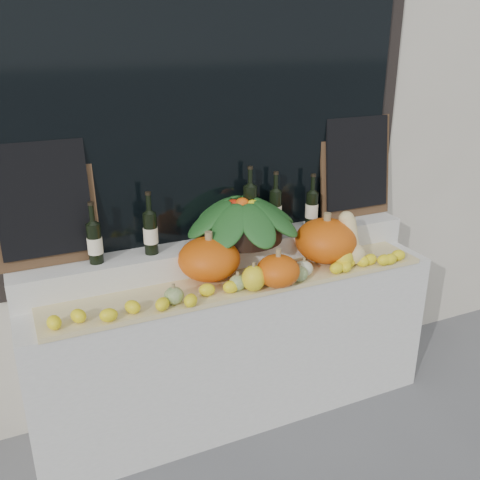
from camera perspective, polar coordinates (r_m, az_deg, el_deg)
name	(u,v)px	position (r m, az deg, el deg)	size (l,w,h in m)	color
storefront_facade	(183,11)	(3.34, -6.13, 23.15)	(7.00, 0.94, 4.50)	beige
display_sill	(235,344)	(3.17, -0.57, -11.07)	(2.30, 0.55, 0.88)	silver
rear_tier	(224,253)	(3.05, -1.75, -1.39)	(2.30, 0.25, 0.16)	silver
straw_bedding	(244,283)	(2.84, 0.42, -4.61)	(2.10, 0.32, 0.03)	tan
pumpkin_left	(209,259)	(2.83, -3.31, -2.03)	(0.33, 0.33, 0.23)	#DC580B
pumpkin_right	(326,240)	(3.07, 9.14, -0.05)	(0.35, 0.35, 0.25)	#DC580B
pumpkin_center	(278,271)	(2.76, 4.07, -3.31)	(0.23, 0.23, 0.17)	#DC580B
butternut_squash	(351,241)	(3.08, 11.75, -0.14)	(0.14, 0.20, 0.29)	#E5CA86
decorative_gourds	(276,275)	(2.79, 3.83, -3.70)	(1.09, 0.16, 0.16)	#32641E
lemon_heap	(253,284)	(2.74, 1.39, -4.70)	(2.20, 0.16, 0.06)	yellow
produce_bowl	(242,218)	(3.00, 0.24, 2.37)	(0.70, 0.70, 0.25)	black
wine_bottle_far_left	(95,242)	(2.78, -15.24, -0.26)	(0.08, 0.08, 0.32)	black
wine_bottle_near_left	(151,232)	(2.83, -9.53, 0.80)	(0.08, 0.08, 0.34)	black
wine_bottle_tall	(250,210)	(3.05, 1.07, 3.22)	(0.08, 0.08, 0.40)	black
wine_bottle_near_right	(275,210)	(3.13, 3.78, 3.22)	(0.08, 0.08, 0.35)	black
wine_bottle_far_right	(312,208)	(3.24, 7.66, 3.39)	(0.08, 0.08, 0.32)	black
chalkboard_left	(43,202)	(2.77, -20.24, 3.78)	(0.50, 0.11, 0.62)	#4C331E
chalkboard_right	(356,166)	(3.41, 12.29, 7.77)	(0.50, 0.11, 0.62)	#4C331E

